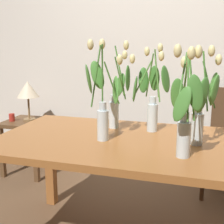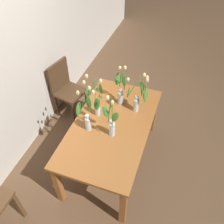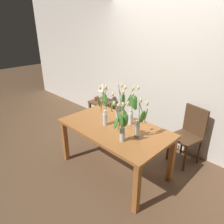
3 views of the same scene
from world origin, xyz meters
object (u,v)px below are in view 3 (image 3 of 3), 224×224
pillar_candle (96,99)px  dining_chair (189,132)px  tulip_vase_4 (122,126)px  tulip_vase_1 (120,108)px  dining_table (115,132)px  tulip_vase_2 (139,124)px  table_lamp (103,87)px  tulip_vase_3 (105,111)px  tulip_vase_0 (131,109)px  side_table (102,106)px

pillar_candle → dining_chair: bearing=4.2°
tulip_vase_4 → tulip_vase_1: bearing=135.3°
dining_table → tulip_vase_4: (0.34, -0.22, 0.32)m
tulip_vase_2 → table_lamp: bearing=151.6°
tulip_vase_3 → pillar_candle: tulip_vase_3 is taller
tulip_vase_2 → dining_table: bearing=-176.5°
dining_chair → table_lamp: bearing=-177.8°
tulip_vase_3 → dining_chair: 1.40m
tulip_vase_0 → side_table: tulip_vase_0 is taller
tulip_vase_2 → tulip_vase_4: 0.26m
table_lamp → dining_chair: bearing=2.2°
tulip_vase_4 → side_table: tulip_vase_4 is taller
dining_chair → tulip_vase_2: bearing=-105.1°
tulip_vase_1 → side_table: bearing=149.7°
tulip_vase_3 → pillar_candle: (-1.25, 0.89, -0.37)m
dining_table → pillar_candle: (-1.40, 0.85, -0.06)m
pillar_candle → tulip_vase_3: bearing=-35.3°
dining_chair → side_table: dining_chair is taller
dining_table → tulip_vase_2: (0.42, 0.03, 0.27)m
dining_table → side_table: dining_table is taller
dining_table → tulip_vase_2: size_ratio=2.89×
table_lamp → pillar_candle: size_ratio=5.31×
tulip_vase_0 → dining_table: bearing=-111.2°
dining_table → tulip_vase_0: 0.41m
tulip_vase_3 → dining_chair: bearing=51.5°
tulip_vase_1 → tulip_vase_2: bearing=-22.1°
dining_table → tulip_vase_3: 0.35m
tulip_vase_4 → side_table: size_ratio=1.01×
tulip_vase_1 → table_lamp: size_ratio=1.46×
pillar_candle → side_table: bearing=23.4°
tulip_vase_2 → tulip_vase_4: bearing=-107.8°
dining_table → tulip_vase_1: 0.40m
tulip_vase_4 → dining_table: bearing=146.9°
dining_table → tulip_vase_3: bearing=-164.5°
dining_table → dining_chair: 1.22m
dining_table → pillar_candle: size_ratio=21.33×
dining_chair → pillar_candle: size_ratio=12.40×
tulip_vase_3 → side_table: bearing=139.6°
tulip_vase_2 → table_lamp: 1.90m
tulip_vase_3 → dining_chair: (0.83, 1.04, -0.44)m
dining_chair → table_lamp: 1.96m
tulip_vase_4 → pillar_candle: 2.08m
side_table → pillar_candle: 0.22m
side_table → pillar_candle: (-0.14, -0.06, 0.16)m
tulip_vase_2 → dining_chair: 1.09m
tulip_vase_1 → table_lamp: tulip_vase_1 is taller
tulip_vase_0 → side_table: (-1.36, 0.67, -0.54)m
tulip_vase_1 → tulip_vase_3: (-0.01, -0.29, 0.04)m
tulip_vase_2 → side_table: bearing=152.3°
tulip_vase_0 → tulip_vase_3: 0.37m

